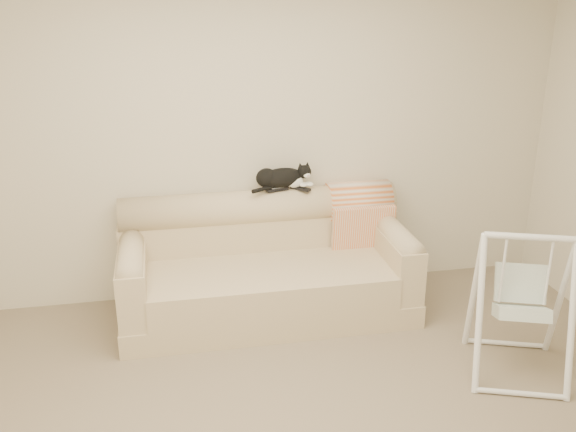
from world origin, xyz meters
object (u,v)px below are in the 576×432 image
(remote_a, at_px, (277,189))
(sofa, at_px, (266,268))
(remote_b, at_px, (300,188))
(tuxedo_cat, at_px, (282,178))
(baby_swing, at_px, (521,304))

(remote_a, bearing_deg, sofa, -120.30)
(sofa, distance_m, remote_b, 0.67)
(remote_a, relative_size, remote_b, 1.18)
(remote_a, height_order, remote_b, remote_a)
(sofa, relative_size, tuxedo_cat, 4.35)
(remote_b, bearing_deg, tuxedo_cat, 168.66)
(sofa, xyz_separation_m, baby_swing, (1.47, -1.14, 0.14))
(tuxedo_cat, bearing_deg, sofa, -125.57)
(remote_b, bearing_deg, baby_swing, -49.56)
(sofa, relative_size, baby_swing, 2.25)
(remote_a, height_order, baby_swing, baby_swing)
(remote_a, distance_m, remote_b, 0.18)
(sofa, height_order, baby_swing, baby_swing)
(sofa, relative_size, remote_b, 13.92)
(remote_b, xyz_separation_m, tuxedo_cat, (-0.14, 0.03, 0.09))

